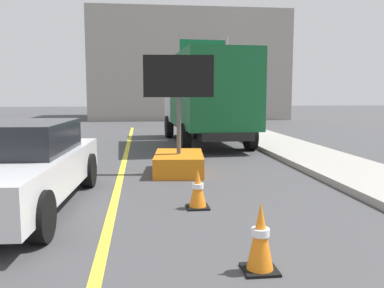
{
  "coord_description": "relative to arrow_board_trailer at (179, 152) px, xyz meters",
  "views": [
    {
      "loc": [
        0.48,
        1.68,
        1.85
      ],
      "look_at": [
        1.07,
        6.48,
        1.25
      ],
      "focal_mm": 38.71,
      "sensor_mm": 36.0,
      "label": 1
    }
  ],
  "objects": [
    {
      "name": "arrow_board_trailer",
      "position": [
        0.0,
        0.0,
        0.0
      ],
      "size": [
        1.6,
        1.9,
        2.7
      ],
      "color": "orange",
      "rests_on": "ground"
    },
    {
      "name": "pickup_car",
      "position": [
        -2.88,
        -2.67,
        0.22
      ],
      "size": [
        2.21,
        4.78,
        1.38
      ],
      "color": "silver",
      "rests_on": "ground"
    },
    {
      "name": "traffic_cone_far_lane",
      "position": [
        0.03,
        -3.02,
        -0.17
      ],
      "size": [
        0.36,
        0.36,
        0.64
      ],
      "color": "black",
      "rests_on": "ground"
    },
    {
      "name": "highway_guide_sign",
      "position": [
        3.22,
        13.94,
        2.94
      ],
      "size": [
        2.78,
        0.38,
        5.0
      ],
      "color": "gray",
      "rests_on": "ground"
    },
    {
      "name": "far_building_block",
      "position": [
        2.55,
        22.52,
        3.27
      ],
      "size": [
        13.79,
        8.86,
        7.5
      ],
      "primitive_type": "cube",
      "color": "gray",
      "rests_on": "ground"
    },
    {
      "name": "lane_center_stripe",
      "position": [
        -1.33,
        -5.15,
        -0.48
      ],
      "size": [
        0.14,
        36.0,
        0.01
      ],
      "primitive_type": "cube",
      "color": "yellow",
      "rests_on": "ground"
    },
    {
      "name": "traffic_cone_mid_lane",
      "position": [
        0.35,
        -5.46,
        -0.12
      ],
      "size": [
        0.36,
        0.36,
        0.74
      ],
      "color": "black",
      "rests_on": "ground"
    },
    {
      "name": "box_truck",
      "position": [
        1.49,
        5.32,
        1.27
      ],
      "size": [
        2.69,
        6.75,
        3.2
      ],
      "color": "black",
      "rests_on": "ground"
    }
  ]
}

